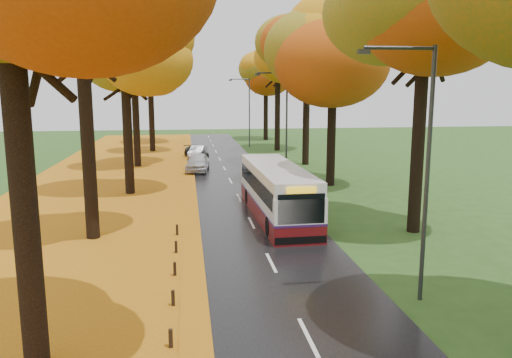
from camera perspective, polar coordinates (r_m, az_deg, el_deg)
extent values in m
cube|color=black|center=(32.18, -2.15, -1.82)|extent=(6.50, 90.00, 0.04)
cube|color=silver|center=(32.17, -2.15, -1.77)|extent=(0.12, 90.00, 0.01)
cube|color=#8A4B0C|center=(32.55, -18.12, -2.20)|extent=(12.00, 90.00, 0.02)
cube|color=orange|center=(32.02, -7.59, -1.92)|extent=(0.90, 90.00, 0.01)
cylinder|color=black|center=(12.63, -25.03, -1.78)|extent=(0.60, 0.60, 8.58)
cylinder|color=black|center=(23.33, -18.70, 4.42)|extent=(0.60, 0.60, 9.15)
ellipsoid|color=#CA9216|center=(23.51, -19.53, 18.42)|extent=(8.00, 8.00, 6.24)
cylinder|color=black|center=(33.14, -14.47, 5.18)|extent=(0.60, 0.60, 8.00)
ellipsoid|color=#CA9216|center=(33.11, -14.86, 13.83)|extent=(9.20, 9.20, 7.18)
cylinder|color=black|center=(45.10, -13.56, 6.82)|extent=(0.60, 0.60, 8.58)
ellipsoid|color=#CA9216|center=(45.13, -13.85, 13.63)|extent=(8.00, 8.00, 6.24)
cylinder|color=black|center=(55.99, -11.89, 7.78)|extent=(0.60, 0.60, 9.15)
ellipsoid|color=#CA9216|center=(56.06, -12.11, 13.62)|extent=(9.20, 9.20, 7.18)
cylinder|color=black|center=(66.02, -11.82, 7.61)|extent=(0.60, 0.60, 8.00)
ellipsoid|color=#CA9216|center=(66.01, -11.98, 11.95)|extent=(8.00, 8.00, 6.24)
cylinder|color=black|center=(24.38, 18.08, 4.75)|extent=(0.60, 0.60, 9.22)
ellipsoid|color=#B3490D|center=(24.56, 18.85, 18.25)|extent=(8.20, 8.20, 6.40)
cylinder|color=black|center=(35.38, 8.63, 5.84)|extent=(0.60, 0.60, 8.19)
ellipsoid|color=#B3490D|center=(35.38, 8.86, 14.13)|extent=(9.20, 9.20, 7.18)
cylinder|color=black|center=(45.16, 5.76, 7.14)|extent=(0.60, 0.60, 8.70)
ellipsoid|color=#B3490D|center=(45.21, 5.88, 14.04)|extent=(8.20, 8.20, 6.40)
cylinder|color=black|center=(55.78, 2.47, 8.01)|extent=(0.60, 0.60, 9.22)
ellipsoid|color=#B3490D|center=(55.86, 2.51, 13.92)|extent=(9.20, 9.20, 7.18)
cylinder|color=black|center=(67.72, 1.12, 7.96)|extent=(0.60, 0.60, 8.19)
ellipsoid|color=#B3490D|center=(67.71, 1.14, 12.29)|extent=(8.20, 8.20, 6.40)
cube|color=black|center=(13.91, -9.72, -17.54)|extent=(0.11, 0.11, 0.52)
cube|color=black|center=(16.26, -9.46, -13.29)|extent=(0.11, 0.11, 0.52)
cube|color=black|center=(18.67, -9.27, -10.13)|extent=(0.11, 0.11, 0.52)
cube|color=black|center=(21.13, -9.12, -7.69)|extent=(0.11, 0.11, 0.52)
cube|color=black|center=(23.62, -9.01, -5.77)|extent=(0.11, 0.11, 0.52)
cylinder|color=#333538|center=(16.33, 18.97, 0.11)|extent=(0.14, 0.14, 8.00)
cylinder|color=#333538|center=(15.68, 16.11, 14.19)|extent=(2.20, 0.11, 0.11)
cube|color=#333538|center=(15.26, 12.20, 14.03)|extent=(0.35, 0.18, 0.14)
cylinder|color=#333538|center=(37.16, 3.51, 5.98)|extent=(0.14, 0.14, 8.00)
cylinder|color=#333538|center=(36.88, 1.87, 12.03)|extent=(2.20, 0.11, 0.11)
cube|color=#333538|center=(36.70, 0.14, 11.86)|extent=(0.35, 0.18, 0.14)
cylinder|color=#333538|center=(58.85, -0.77, 7.53)|extent=(0.14, 0.14, 8.00)
cylinder|color=#333538|center=(58.67, -1.86, 11.33)|extent=(2.20, 0.11, 0.11)
cube|color=#333538|center=(58.56, -2.95, 11.21)|extent=(0.35, 0.18, 0.14)
cube|color=#5B0E10|center=(26.51, 2.36, -3.44)|extent=(2.62, 10.38, 0.84)
cube|color=silver|center=(26.29, 2.37, -1.25)|extent=(2.62, 10.38, 1.22)
cube|color=silver|center=(26.12, 2.39, 0.77)|extent=(2.56, 10.18, 0.66)
cube|color=#32164D|center=(26.41, 2.37, -2.45)|extent=(2.64, 10.40, 0.11)
cube|color=black|center=(26.22, 2.38, -0.45)|extent=(2.63, 9.56, 0.80)
cube|color=black|center=(21.37, 5.20, -3.44)|extent=(2.07, 0.11, 1.31)
cube|color=yellow|center=(21.19, 5.23, -1.29)|extent=(1.29, 0.09, 0.26)
cube|color=black|center=(21.75, 5.13, -6.96)|extent=(2.30, 0.18, 0.33)
cylinder|color=black|center=(22.97, 1.57, -5.46)|extent=(0.29, 0.95, 0.94)
cylinder|color=black|center=(23.45, 6.65, -5.20)|extent=(0.29, 0.95, 0.94)
cylinder|color=black|center=(29.29, -0.90, -2.03)|extent=(0.29, 0.95, 0.94)
cylinder|color=black|center=(29.67, 3.13, -1.88)|extent=(0.29, 0.95, 0.94)
imported|color=silver|center=(41.61, -6.68, 1.92)|extent=(2.27, 4.52, 1.48)
imported|color=#9C9EA3|center=(49.77, -6.68, 3.11)|extent=(2.12, 3.89, 1.22)
imported|color=black|center=(49.99, -6.86, 3.09)|extent=(2.71, 4.20, 1.13)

